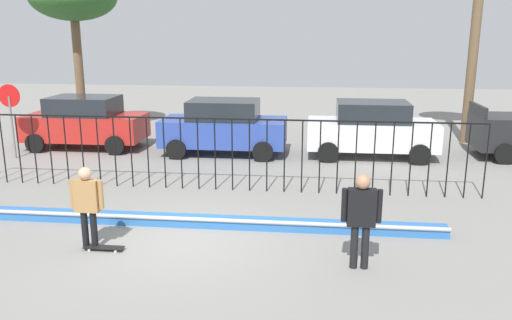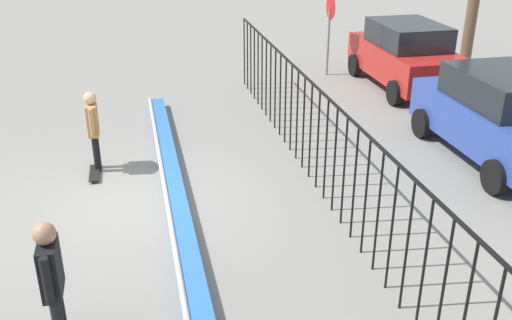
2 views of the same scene
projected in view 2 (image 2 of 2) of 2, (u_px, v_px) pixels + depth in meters
The scene contains 9 objects.
ground_plane at pixel (129, 206), 10.55m from camera, with size 60.00×60.00×0.00m, color gray.
bowl_coping_ledge at pixel (175, 196), 10.66m from camera, with size 11.00×0.40×0.27m.
perimeter_fence at pixel (318, 130), 10.75m from camera, with size 14.04×0.04×1.98m.
skateboarder at pixel (93, 124), 11.57m from camera, with size 0.68×0.25×1.68m.
skateboard at pixel (95, 173), 11.69m from camera, with size 0.80×0.20×0.07m.
camera_operator at pixel (52, 275), 6.82m from camera, with size 0.72×0.27×1.78m.
parked_car_red at pixel (406, 55), 16.81m from camera, with size 4.30×2.12×1.90m.
parked_car_blue at pixel (500, 116), 12.11m from camera, with size 4.30×2.12×1.90m.
stop_sign at pixel (329, 24), 17.74m from camera, with size 0.76×0.07×2.50m.
Camera 2 is at (9.54, 0.27, 5.13)m, focal length 40.55 mm.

